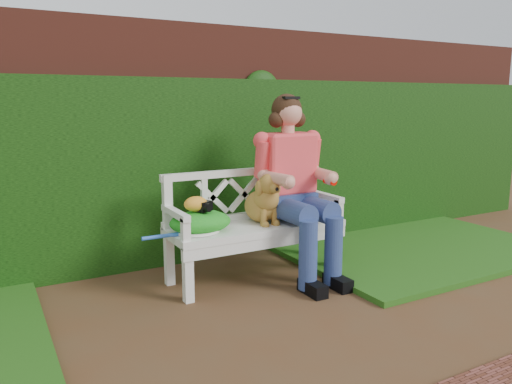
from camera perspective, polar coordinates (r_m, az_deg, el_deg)
ground at (r=3.34m, az=-1.31°, el=-16.29°), size 60.00×60.00×0.00m
brick_wall at (r=4.77m, az=-12.10°, el=5.37°), size 10.00×0.30×2.20m
ivy_hedge at (r=4.59m, az=-11.17°, el=2.07°), size 10.00×0.18×1.70m
grass_right at (r=5.39m, az=17.23°, el=-5.94°), size 2.60×2.00×0.05m
garden_bench at (r=4.28m, az=-0.00°, el=-6.74°), size 1.58×0.60×0.48m
seated_woman at (r=4.30m, az=4.00°, el=1.07°), size 0.89×1.05×1.61m
dog at (r=4.19m, az=0.79°, el=-0.60°), size 0.34×0.43×0.44m
tennis_racket at (r=3.92m, az=-7.03°, el=-4.54°), size 0.70×0.46×0.03m
green_bag at (r=3.95m, az=-6.38°, el=-3.35°), size 0.59×0.52×0.17m
camera_item at (r=3.92m, az=-5.98°, el=-1.60°), size 0.14×0.13×0.08m
baseball_glove at (r=3.91m, az=-6.90°, el=-1.35°), size 0.19×0.14×0.12m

